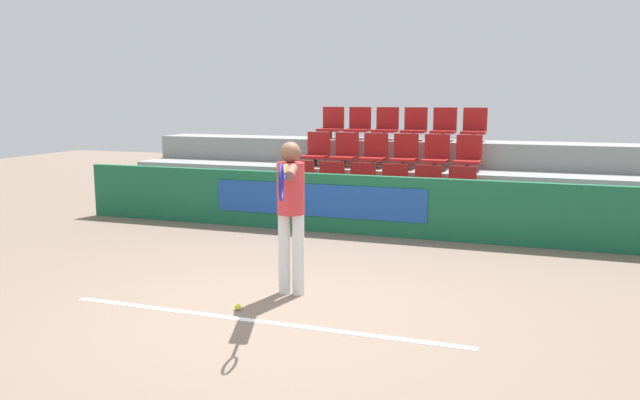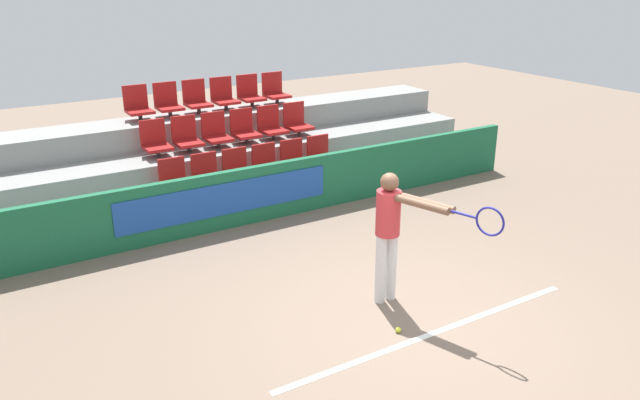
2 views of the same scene
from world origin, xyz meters
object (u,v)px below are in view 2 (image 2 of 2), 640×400
stadium_chair_2 (238,170)px  stadium_chair_8 (216,133)px  stadium_chair_12 (138,106)px  stadium_chair_13 (168,102)px  stadium_chair_11 (297,122)px  stadium_chair_16 (250,93)px  stadium_chair_4 (295,160)px  tennis_player (394,226)px  stadium_chair_7 (187,137)px  stadium_chair_15 (224,96)px  stadium_chair_5 (321,156)px  stadium_chair_14 (196,99)px  stadium_chair_1 (207,175)px  stadium_chair_9 (244,129)px  stadium_chair_3 (267,165)px  stadium_chair_0 (175,181)px  stadium_chair_10 (271,125)px  stadium_chair_6 (156,141)px  stadium_chair_17 (275,91)px  tennis_ball (398,330)px

stadium_chair_2 → stadium_chair_8: 0.98m
stadium_chair_12 → stadium_chair_13: (0.54, 0.00, 0.00)m
stadium_chair_8 → stadium_chair_11: (1.62, 0.00, 0.00)m
stadium_chair_16 → stadium_chair_4: bearing=-90.0°
stadium_chair_12 → tennis_player: 5.77m
stadium_chair_2 → stadium_chair_11: stadium_chair_11 is taller
stadium_chair_7 → stadium_chair_15: (1.08, 0.87, 0.44)m
stadium_chair_5 → stadium_chair_15: bearing=121.7°
stadium_chair_14 → tennis_player: (0.29, -5.57, -0.56)m
stadium_chair_1 → stadium_chair_11: stadium_chair_11 is taller
stadium_chair_13 → stadium_chair_9: bearing=-39.0°
stadium_chair_7 → stadium_chair_13: stadium_chair_13 is taller
stadium_chair_9 → stadium_chair_3: bearing=-90.0°
stadium_chair_0 → stadium_chair_15: 2.54m
stadium_chair_5 → stadium_chair_10: 1.12m
stadium_chair_7 → stadium_chair_8: 0.54m
stadium_chair_10 → stadium_chair_12: (-2.16, 0.87, 0.44)m
stadium_chair_6 → stadium_chair_15: 1.89m
stadium_chair_4 → stadium_chair_12: bearing=141.0°
stadium_chair_4 → stadium_chair_16: stadium_chair_16 is taller
stadium_chair_9 → stadium_chair_10: same height
stadium_chair_8 → stadium_chair_13: 1.12m
stadium_chair_10 → stadium_chair_11: (0.54, 0.00, 0.00)m
stadium_chair_5 → stadium_chair_6: bearing=162.1°
stadium_chair_2 → stadium_chair_11: bearing=28.3°
stadium_chair_14 → stadium_chair_12: bearing=180.0°
stadium_chair_7 → stadium_chair_16: stadium_chair_16 is taller
stadium_chair_6 → stadium_chair_16: (2.16, 0.87, 0.44)m
stadium_chair_4 → stadium_chair_9: bearing=121.7°
stadium_chair_11 → stadium_chair_17: stadium_chair_17 is taller
stadium_chair_0 → stadium_chair_3: (1.62, 0.00, 0.00)m
stadium_chair_3 → stadium_chair_11: (1.08, 0.87, 0.44)m
stadium_chair_4 → stadium_chair_5: size_ratio=1.00×
stadium_chair_3 → tennis_player: tennis_player is taller
stadium_chair_2 → stadium_chair_5: bearing=0.0°
stadium_chair_14 → stadium_chair_17: bearing=0.0°
stadium_chair_2 → stadium_chair_7: size_ratio=1.00×
stadium_chair_4 → tennis_ball: bearing=-104.4°
stadium_chair_5 → stadium_chair_13: (-2.16, 1.74, 0.88)m
stadium_chair_3 → tennis_ball: (-0.59, -4.42, -0.66)m
stadium_chair_0 → stadium_chair_15: size_ratio=1.00×
stadium_chair_1 → stadium_chair_2: size_ratio=1.00×
stadium_chair_8 → stadium_chair_13: bearing=121.7°
stadium_chair_3 → stadium_chair_5: size_ratio=1.00×
stadium_chair_3 → stadium_chair_10: (0.54, 0.87, 0.44)m
stadium_chair_12 → stadium_chair_5: bearing=-32.9°
stadium_chair_6 → stadium_chair_13: (0.54, 0.87, 0.44)m
stadium_chair_11 → stadium_chair_15: bearing=141.0°
stadium_chair_6 → stadium_chair_14: size_ratio=1.00×
stadium_chair_1 → stadium_chair_8: 1.12m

